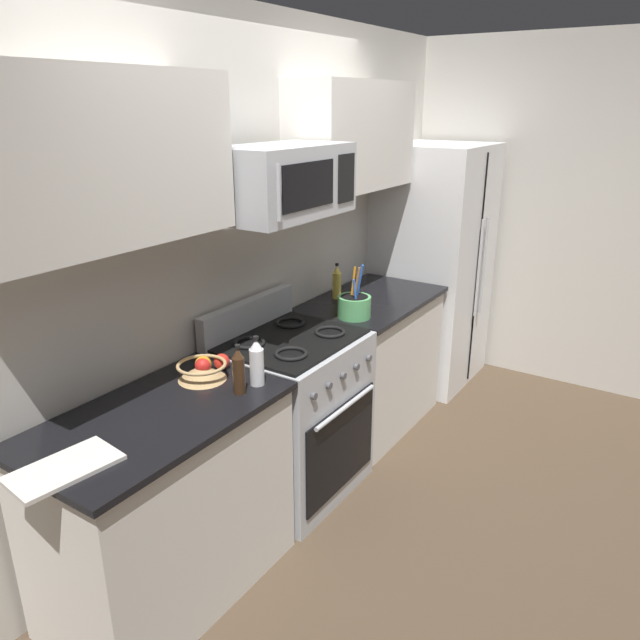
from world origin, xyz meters
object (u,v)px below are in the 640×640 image
(microwave, at_px, (283,181))
(range_oven, at_px, (292,413))
(apple_loose, at_px, (222,362))
(cutting_board, at_px, (64,468))
(utensil_crock, at_px, (354,306))
(bottle_soy, at_px, (239,371))
(refrigerator, at_px, (432,266))
(bottle_oil, at_px, (337,282))
(bottle_vinegar, at_px, (257,363))
(fruit_basket, at_px, (202,370))

(microwave, bearing_deg, range_oven, -89.97)
(apple_loose, xyz_separation_m, cutting_board, (-0.95, -0.11, -0.03))
(utensil_crock, bearing_deg, bottle_soy, -176.01)
(refrigerator, relative_size, microwave, 2.43)
(refrigerator, bearing_deg, bottle_oil, 169.09)
(bottle_soy, bearing_deg, bottle_vinegar, -6.28)
(microwave, distance_m, utensil_crock, 0.94)
(microwave, xyz_separation_m, cutting_board, (-1.42, -0.08, -0.84))
(refrigerator, height_order, cutting_board, refrigerator)
(fruit_basket, height_order, bottle_vinegar, bottle_vinegar)
(cutting_board, relative_size, bottle_oil, 1.57)
(fruit_basket, relative_size, bottle_soy, 1.01)
(microwave, distance_m, cutting_board, 1.65)
(utensil_crock, xyz_separation_m, bottle_soy, (-1.15, -0.08, 0.03))
(bottle_soy, bearing_deg, range_oven, 15.35)
(cutting_board, bearing_deg, range_oven, 1.94)
(range_oven, xyz_separation_m, cutting_board, (-1.42, -0.05, 0.44))
(utensil_crock, height_order, cutting_board, utensil_crock)
(range_oven, height_order, bottle_soy, bottle_soy)
(utensil_crock, height_order, apple_loose, utensil_crock)
(utensil_crock, xyz_separation_m, bottle_oil, (0.26, 0.28, 0.04))
(refrigerator, bearing_deg, fruit_basket, 178.07)
(bottle_vinegar, distance_m, bottle_oil, 1.34)
(bottle_vinegar, bearing_deg, fruit_basket, 111.21)
(utensil_crock, relative_size, bottle_vinegar, 1.37)
(bottle_oil, bearing_deg, utensil_crock, -132.41)
(fruit_basket, xyz_separation_m, bottle_soy, (-0.01, -0.24, 0.06))
(utensil_crock, bearing_deg, apple_loose, 171.06)
(cutting_board, bearing_deg, refrigerator, 0.54)
(fruit_basket, height_order, cutting_board, fruit_basket)
(range_oven, distance_m, utensil_crock, 0.74)
(refrigerator, bearing_deg, range_oven, 179.47)
(microwave, xyz_separation_m, fruit_basket, (-0.60, 0.04, -0.80))
(refrigerator, bearing_deg, bottle_vinegar, -176.03)
(bottle_soy, bearing_deg, utensil_crock, 3.99)
(apple_loose, bearing_deg, range_oven, -8.08)
(bottle_vinegar, bearing_deg, apple_loose, 81.28)
(bottle_vinegar, relative_size, bottle_oil, 1.00)
(refrigerator, distance_m, bottle_soy, 2.49)
(range_oven, distance_m, bottle_vinegar, 0.77)
(range_oven, xyz_separation_m, refrigerator, (1.87, -0.02, 0.44))
(range_oven, distance_m, refrigerator, 1.92)
(refrigerator, xyz_separation_m, bottle_oil, (-1.08, 0.21, 0.10))
(utensil_crock, bearing_deg, cutting_board, 178.76)
(fruit_basket, xyz_separation_m, cutting_board, (-0.81, -0.11, -0.04))
(range_oven, height_order, fruit_basket, range_oven)
(refrigerator, bearing_deg, cutting_board, -179.46)
(apple_loose, relative_size, cutting_board, 0.21)
(apple_loose, bearing_deg, microwave, -4.71)
(cutting_board, bearing_deg, microwave, 3.08)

